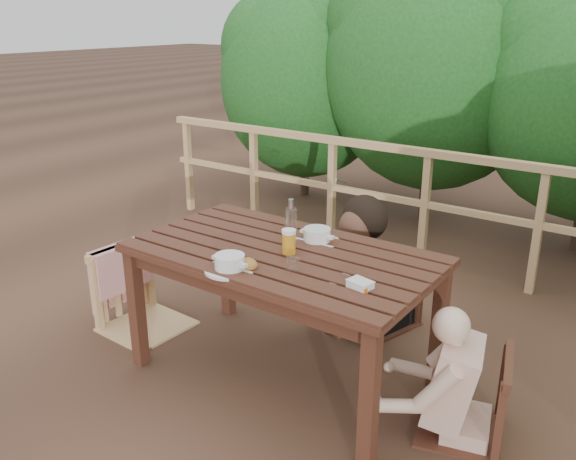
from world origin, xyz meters
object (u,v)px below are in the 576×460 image
Objects in this scene: diner_right at (477,336)px; bread_roll at (248,264)px; chair_left at (141,257)px; chair_far at (380,260)px; tumbler at (293,266)px; soup_near at (230,263)px; woman at (384,224)px; soup_far at (317,236)px; beer_glass at (289,243)px; chair_right at (468,357)px; table at (283,315)px; butter_tub at (360,285)px; bottle at (291,222)px.

diner_right reaches higher than bread_roll.
chair_left is 1.12× the size of chair_far.
chair_left reaches higher than tumbler.
chair_far is 1.33m from soup_near.
woman is 5.42× the size of soup_near.
soup_far is 1.75× the size of beer_glass.
chair_right is 5.79× the size of beer_glass.
chair_far is 0.82× the size of diner_right.
beer_glass is at bearing -80.17° from chair_far.
soup_far is at bearing 68.05° from diner_right.
chair_far is 6.16× the size of beer_glass.
table is 6.37× the size of soup_near.
table is 0.92m from chair_far.
chair_left is at bearing -99.23° from chair_right.
chair_left is 0.92× the size of diner_right.
chair_left is at bearing -170.72° from butter_tub.
bottle reaches higher than bread_roll.
chair_left is 1.19m from beer_glass.
bottle is at bearing -132.42° from soup_far.
soup_far is at bearing -112.18° from chair_right.
beer_glass is (-0.02, -0.25, 0.03)m from soup_far.
bottle reaches higher than soup_far.
soup_near reaches higher than butter_tub.
chair_left is at bearing 80.70° from diner_right.
woman is at bearing 80.30° from table.
butter_tub is at bearing 127.66° from woman.
bread_roll is 0.60m from butter_tub.
bread_roll is 0.44m from bottle.
bread_roll is 0.29m from beer_glass.
diner_right is (2.17, 0.19, 0.05)m from chair_left.
chair_left is at bearing 55.38° from woman.
soup_near reaches higher than table.
butter_tub is (0.38, 0.02, -0.02)m from tumbler.
diner_right reaches higher than table.
tumbler is 0.38m from butter_tub.
diner_right reaches higher than butter_tub.
table is 14.25× the size of butter_tub.
woman reaches higher than soup_far.
woman is (-0.89, 0.82, 0.28)m from chair_right.
chair_left is at bearing -168.59° from bottle.
chair_left is 1.24m from soup_far.
table is at bearing -83.11° from chair_left.
table is at bearing -106.55° from soup_far.
chair_left reaches higher than chair_right.
chair_right reaches higher than bread_roll.
diner_right reaches higher than soup_near.
butter_tub is (0.51, -0.41, -0.02)m from soup_far.
woman is 9.49× the size of beer_glass.
woman reaches higher than chair_left.
table is at bearing 175.73° from butter_tub.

